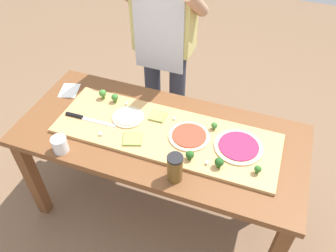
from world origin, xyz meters
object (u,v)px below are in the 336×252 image
pizza_slice_center (133,139)px  broccoli_floret_back_mid (214,126)px  cheese_crumble_d (174,119)px  pizza_slice_far_right (158,116)px  broccoli_floret_back_left (190,155)px  chefs_knife (83,118)px  flour_cup (60,145)px  broccoli_floret_back_right (258,169)px  sauce_jar (175,168)px  cheese_crumble_c (127,104)px  broccoli_floret_front_right (103,93)px  cheese_crumble_a (207,163)px  recipe_note (69,90)px  broccoli_floret_front_left (219,162)px  cheese_crumble_e (172,154)px  pizza_whole_cheese_artichoke (128,117)px  pizza_whole_tomato_red (189,136)px  pizza_whole_beet_magenta (239,147)px  cook_center (164,35)px  prep_table (160,145)px  cheese_crumble_b (101,134)px  broccoli_floret_front_mid (115,98)px

pizza_slice_center → broccoli_floret_back_mid: 0.47m
pizza_slice_center → cheese_crumble_d: cheese_crumble_d is taller
pizza_slice_far_right → broccoli_floret_back_left: (0.28, -0.25, 0.03)m
chefs_knife → broccoli_floret_back_left: bearing=-7.1°
broccoli_floret_back_left → flour_cup: bearing=-166.6°
pizza_slice_far_right → broccoli_floret_back_right: 0.66m
cheese_crumble_d → sauce_jar: sauce_jar is taller
cheese_crumble_c → broccoli_floret_front_right: bearing=177.6°
cheese_crumble_a → recipe_note: bearing=163.1°
broccoli_floret_front_left → cheese_crumble_e: size_ratio=3.21×
recipe_note → broccoli_floret_front_left: bearing=-15.9°
pizza_whole_cheese_artichoke → broccoli_floret_back_right: bearing=-11.0°
pizza_whole_tomato_red → broccoli_floret_back_right: size_ratio=4.58×
pizza_whole_beet_magenta → broccoli_floret_front_left: 0.18m
chefs_knife → pizza_whole_tomato_red: 0.64m
pizza_slice_center → broccoli_floret_front_right: 0.42m
cook_center → recipe_note: bearing=-135.6°
flour_cup → broccoli_floret_back_right: bearing=10.5°
broccoli_floret_back_left → recipe_note: (-0.93, 0.31, -0.05)m
broccoli_floret_back_right → cheese_crumble_a: size_ratio=3.09×
prep_table → pizza_whole_beet_magenta: size_ratio=6.28×
broccoli_floret_back_left → cook_center: cook_center is taller
broccoli_floret_front_right → recipe_note: broccoli_floret_front_right is taller
broccoli_floret_front_left → cheese_crumble_a: broccoli_floret_front_left is taller
cheese_crumble_b → cheese_crumble_d: cheese_crumble_b is taller
broccoli_floret_front_right → cheese_crumble_e: 0.64m
prep_table → broccoli_floret_front_mid: size_ratio=28.21×
pizza_whole_cheese_artichoke → flour_cup: (-0.24, -0.34, 0.01)m
cheese_crumble_b → cheese_crumble_e: 0.43m
cheese_crumble_b → sauce_jar: 0.50m
pizza_whole_tomato_red → broccoli_floret_back_left: broccoli_floret_back_left is taller
broccoli_floret_front_right → broccoli_floret_back_right: bearing=-14.6°
pizza_slice_center → pizza_whole_cheese_artichoke: bearing=122.7°
cook_center → pizza_whole_beet_magenta: bearing=-43.1°
cheese_crumble_b → broccoli_floret_front_left: bearing=0.5°
pizza_slice_center → broccoli_floret_front_right: bearing=140.6°
broccoli_floret_back_left → cheese_crumble_d: bearing=124.0°
cheese_crumble_a → pizza_whole_tomato_red: bearing=133.2°
pizza_slice_far_right → broccoli_floret_back_right: (0.62, -0.22, 0.02)m
pizza_whole_beet_magenta → pizza_slice_center: bearing=-165.9°
broccoli_floret_front_left → flour_cup: flour_cup is taller
pizza_whole_cheese_artichoke → broccoli_floret_back_left: bearing=-22.5°
broccoli_floret_front_mid → pizza_slice_far_right: bearing=-7.4°
pizza_whole_cheese_artichoke → broccoli_floret_back_mid: size_ratio=3.96×
pizza_whole_tomato_red → cook_center: bearing=121.3°
broccoli_floret_front_left → broccoli_floret_front_right: 0.87m
pizza_whole_tomato_red → cheese_crumble_e: size_ratio=12.13×
cheese_crumble_a → cheese_crumble_b: 0.62m
pizza_slice_far_right → broccoli_floret_back_left: size_ratio=1.56×
pizza_whole_tomato_red → cheese_crumble_d: pizza_whole_tomato_red is taller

